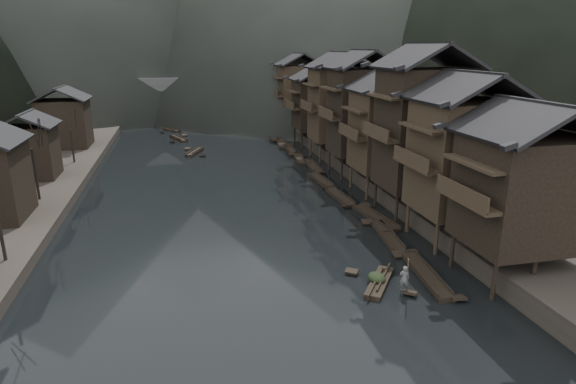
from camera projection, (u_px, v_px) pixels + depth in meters
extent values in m
plane|color=black|center=(244.00, 253.00, 36.78)|extent=(300.00, 300.00, 0.00)
cube|color=#2D2823|center=(417.00, 134.00, 81.25)|extent=(40.00, 200.00, 1.80)
cylinder|color=black|center=(494.00, 281.00, 29.71)|extent=(0.30, 0.30, 2.90)
cylinder|color=black|center=(452.00, 250.00, 34.19)|extent=(0.30, 0.30, 2.90)
cylinder|color=black|center=(533.00, 276.00, 30.29)|extent=(0.30, 0.30, 2.90)
cylinder|color=black|center=(487.00, 247.00, 34.77)|extent=(0.30, 0.30, 2.90)
cube|color=black|center=(523.00, 191.00, 31.18)|extent=(7.00, 6.00, 7.21)
cube|color=#33281C|center=(467.00, 200.00, 30.43)|extent=(1.20, 5.70, 0.25)
cylinder|color=#33281C|center=(437.00, 239.00, 36.24)|extent=(0.30, 0.30, 2.90)
cylinder|color=#33281C|center=(408.00, 217.00, 40.72)|extent=(0.30, 0.30, 2.90)
cylinder|color=#33281C|center=(469.00, 236.00, 36.82)|extent=(0.30, 0.30, 2.90)
cylinder|color=#33281C|center=(437.00, 215.00, 41.30)|extent=(0.30, 0.30, 2.90)
cube|color=#33281C|center=(463.00, 157.00, 37.50)|extent=(7.00, 6.00, 8.64)
cube|color=#33281C|center=(416.00, 165.00, 36.78)|extent=(1.20, 5.70, 0.25)
cylinder|color=black|center=(396.00, 209.00, 42.77)|extent=(0.30, 0.30, 2.90)
cylinder|color=black|center=(375.00, 194.00, 47.25)|extent=(0.30, 0.30, 2.90)
cylinder|color=black|center=(425.00, 207.00, 43.35)|extent=(0.30, 0.30, 2.90)
cylinder|color=black|center=(401.00, 192.00, 47.83)|extent=(0.30, 0.30, 2.90)
cube|color=black|center=(421.00, 129.00, 43.73)|extent=(7.00, 6.00, 10.73)
cube|color=#33281C|center=(380.00, 137.00, 43.04)|extent=(1.20, 5.70, 0.25)
cylinder|color=#33281C|center=(367.00, 188.00, 49.30)|extent=(0.30, 0.30, 2.90)
cylinder|color=#33281C|center=(351.00, 176.00, 53.78)|extent=(0.30, 0.30, 2.90)
cylinder|color=#33281C|center=(392.00, 186.00, 49.88)|extent=(0.30, 0.30, 2.90)
cylinder|color=#33281C|center=(374.00, 174.00, 54.36)|extent=(0.30, 0.30, 2.90)
cube|color=#33281C|center=(389.00, 131.00, 50.63)|extent=(7.00, 6.00, 8.16)
cube|color=#33281C|center=(353.00, 136.00, 49.90)|extent=(1.20, 5.70, 0.25)
cylinder|color=black|center=(342.00, 169.00, 56.77)|extent=(0.30, 0.30, 2.90)
cylinder|color=black|center=(329.00, 160.00, 61.24)|extent=(0.30, 0.30, 2.90)
cylinder|color=black|center=(364.00, 168.00, 57.35)|extent=(0.30, 0.30, 2.90)
cylinder|color=black|center=(350.00, 159.00, 61.83)|extent=(0.30, 0.30, 2.90)
cube|color=black|center=(361.00, 112.00, 57.82)|extent=(7.00, 6.00, 10.04)
cube|color=#33281C|center=(329.00, 117.00, 57.12)|extent=(1.20, 5.70, 0.25)
cylinder|color=#33281C|center=(320.00, 153.00, 65.16)|extent=(0.30, 0.30, 2.90)
cylinder|color=#33281C|center=(311.00, 146.00, 69.64)|extent=(0.30, 0.30, 2.90)
cylinder|color=#33281C|center=(339.00, 152.00, 65.74)|extent=(0.30, 0.30, 2.90)
cylinder|color=#33281C|center=(329.00, 145.00, 70.22)|extent=(0.30, 0.30, 2.90)
cube|color=#33281C|center=(338.00, 105.00, 66.26)|extent=(7.00, 6.00, 9.75)
cube|color=#33281C|center=(310.00, 109.00, 65.55)|extent=(1.20, 5.70, 0.25)
cylinder|color=black|center=(302.00, 140.00, 74.49)|extent=(0.30, 0.30, 2.90)
cylinder|color=black|center=(295.00, 134.00, 78.97)|extent=(0.30, 0.30, 2.90)
cylinder|color=black|center=(319.00, 139.00, 75.07)|extent=(0.30, 0.30, 2.90)
cylinder|color=black|center=(311.00, 134.00, 79.55)|extent=(0.30, 0.30, 2.90)
cube|color=black|center=(317.00, 104.00, 75.91)|extent=(7.00, 6.00, 7.51)
cube|color=#33281C|center=(293.00, 108.00, 75.18)|extent=(1.20, 5.70, 0.25)
cylinder|color=#33281C|center=(285.00, 127.00, 85.69)|extent=(0.30, 0.30, 2.90)
cylinder|color=#33281C|center=(280.00, 123.00, 90.16)|extent=(0.30, 0.30, 2.90)
cylinder|color=#33281C|center=(300.00, 127.00, 86.27)|extent=(0.30, 0.30, 2.90)
cylinder|color=#33281C|center=(294.00, 123.00, 90.75)|extent=(0.30, 0.30, 2.90)
cube|color=#33281C|center=(299.00, 92.00, 86.86)|extent=(7.00, 6.00, 9.26)
cube|color=#33281C|center=(277.00, 95.00, 86.14)|extent=(1.20, 5.70, 0.25)
cube|color=black|center=(31.00, 150.00, 53.64)|extent=(5.00, 5.00, 5.80)
cube|color=black|center=(65.00, 122.00, 70.29)|extent=(6.50, 6.50, 6.80)
cylinder|color=black|center=(46.00, 171.00, 46.13)|extent=(0.24, 0.24, 5.01)
cylinder|color=black|center=(77.00, 144.00, 61.00)|extent=(0.24, 0.24, 4.18)
cube|color=black|center=(425.00, 275.00, 33.04)|extent=(1.83, 7.21, 0.30)
cube|color=black|center=(426.00, 272.00, 32.99)|extent=(1.87, 7.07, 0.10)
cube|color=black|center=(399.00, 253.00, 36.10)|extent=(1.02, 0.97, 0.35)
cube|color=black|center=(457.00, 296.00, 29.90)|extent=(1.02, 0.97, 0.35)
cube|color=black|center=(387.00, 236.00, 39.73)|extent=(1.99, 7.13, 0.30)
cube|color=black|center=(387.00, 234.00, 39.68)|extent=(2.03, 6.99, 0.10)
cube|color=black|center=(367.00, 221.00, 42.72)|extent=(1.04, 0.98, 0.35)
cube|color=black|center=(411.00, 250.00, 36.65)|extent=(1.04, 0.98, 0.35)
cube|color=black|center=(375.00, 218.00, 44.02)|extent=(1.97, 7.20, 0.30)
cube|color=black|center=(375.00, 216.00, 43.97)|extent=(2.01, 7.06, 0.10)
cube|color=black|center=(366.00, 205.00, 47.23)|extent=(1.04, 0.98, 0.35)
cube|color=black|center=(386.00, 230.00, 40.73)|extent=(1.04, 0.98, 0.35)
cube|color=black|center=(340.00, 197.00, 49.90)|extent=(1.43, 5.98, 0.30)
cube|color=black|center=(340.00, 196.00, 49.85)|extent=(1.48, 5.86, 0.10)
cube|color=black|center=(333.00, 188.00, 52.54)|extent=(0.97, 0.78, 0.32)
cube|color=black|center=(348.00, 205.00, 47.17)|extent=(0.97, 0.78, 0.32)
cube|color=black|center=(321.00, 181.00, 56.06)|extent=(1.40, 5.93, 0.30)
cube|color=black|center=(321.00, 179.00, 56.01)|extent=(1.45, 5.81, 0.10)
cube|color=black|center=(315.00, 174.00, 58.68)|extent=(0.97, 0.77, 0.32)
cube|color=black|center=(327.00, 186.00, 53.36)|extent=(0.97, 0.77, 0.32)
cube|color=black|center=(313.00, 167.00, 62.68)|extent=(1.43, 7.12, 0.30)
cube|color=black|center=(313.00, 165.00, 62.63)|extent=(1.48, 6.98, 0.10)
cube|color=black|center=(305.00, 160.00, 65.77)|extent=(0.97, 0.91, 0.35)
cube|color=black|center=(321.00, 172.00, 59.51)|extent=(0.97, 0.91, 0.35)
cube|color=black|center=(299.00, 159.00, 66.84)|extent=(1.89, 6.22, 0.30)
cube|color=black|center=(299.00, 158.00, 66.79)|extent=(1.93, 6.10, 0.10)
cube|color=black|center=(292.00, 154.00, 69.44)|extent=(1.03, 0.87, 0.33)
cube|color=black|center=(307.00, 163.00, 64.16)|extent=(1.03, 0.87, 0.33)
cube|color=black|center=(290.00, 149.00, 73.33)|extent=(1.62, 6.18, 0.30)
cube|color=black|center=(290.00, 148.00, 73.28)|extent=(1.67, 6.07, 0.10)
cube|color=black|center=(284.00, 145.00, 75.96)|extent=(1.00, 0.83, 0.33)
cube|color=black|center=(296.00, 152.00, 70.61)|extent=(1.00, 0.83, 0.33)
cube|color=black|center=(281.00, 144.00, 77.39)|extent=(1.94, 7.07, 0.30)
cube|color=black|center=(281.00, 143.00, 77.34)|extent=(1.97, 6.93, 0.10)
cube|color=black|center=(275.00, 139.00, 80.37)|extent=(1.03, 0.96, 0.35)
cube|color=black|center=(288.00, 147.00, 74.33)|extent=(1.03, 0.96, 0.35)
cube|color=black|center=(271.00, 137.00, 83.03)|extent=(1.20, 7.71, 0.30)
cube|color=black|center=(271.00, 136.00, 82.98)|extent=(1.25, 7.56, 0.10)
cube|color=black|center=(267.00, 133.00, 86.42)|extent=(0.95, 0.95, 0.37)
cube|color=black|center=(276.00, 140.00, 79.55)|extent=(0.95, 0.95, 0.37)
cube|color=black|center=(266.00, 131.00, 88.92)|extent=(1.91, 7.21, 0.30)
cube|color=black|center=(266.00, 130.00, 88.87)|extent=(1.95, 7.08, 0.10)
cube|color=black|center=(261.00, 127.00, 91.97)|extent=(1.03, 0.98, 0.35)
cube|color=black|center=(272.00, 133.00, 85.79)|extent=(1.03, 0.98, 0.35)
cube|color=black|center=(195.00, 152.00, 71.16)|extent=(2.97, 5.49, 0.30)
cube|color=black|center=(195.00, 151.00, 71.11)|extent=(2.98, 5.40, 0.10)
cube|color=black|center=(187.00, 148.00, 73.20)|extent=(1.04, 0.95, 0.31)
cube|color=black|center=(202.00, 154.00, 69.03)|extent=(1.04, 0.95, 0.31)
cube|color=black|center=(178.00, 139.00, 81.64)|extent=(3.02, 5.96, 0.30)
cube|color=black|center=(178.00, 137.00, 81.59)|extent=(3.02, 5.87, 0.10)
cube|color=black|center=(184.00, 135.00, 84.33)|extent=(1.05, 0.99, 0.33)
cube|color=black|center=(172.00, 141.00, 78.87)|extent=(1.05, 0.99, 0.33)
cube|color=black|center=(170.00, 130.00, 90.15)|extent=(3.84, 5.20, 0.30)
cube|color=black|center=(170.00, 129.00, 90.09)|extent=(3.82, 5.13, 0.10)
cube|color=black|center=(178.00, 127.00, 92.50)|extent=(1.09, 1.04, 0.31)
cube|color=black|center=(162.00, 131.00, 87.71)|extent=(1.09, 1.04, 0.31)
cube|color=black|center=(213.00, 119.00, 102.82)|extent=(1.03, 5.67, 0.30)
cube|color=black|center=(213.00, 119.00, 102.76)|extent=(1.08, 5.56, 0.10)
cube|color=black|center=(212.00, 117.00, 105.32)|extent=(0.85, 0.71, 0.32)
cube|color=black|center=(214.00, 121.00, 100.23)|extent=(0.85, 0.71, 0.32)
cube|color=#4C4C4F|center=(197.00, 85.00, 101.86)|extent=(40.00, 6.00, 1.60)
cube|color=#4C4C4F|center=(197.00, 80.00, 98.96)|extent=(40.00, 0.50, 1.00)
cube|color=#4C4C4F|center=(196.00, 78.00, 104.00)|extent=(40.00, 0.50, 1.00)
cube|color=#4C4C4F|center=(130.00, 106.00, 100.06)|extent=(3.20, 6.00, 6.40)
cube|color=#4C4C4F|center=(177.00, 105.00, 102.07)|extent=(3.20, 6.00, 6.40)
cube|color=#4C4C4F|center=(219.00, 104.00, 103.98)|extent=(3.20, 6.00, 6.40)
cube|color=#4C4C4F|center=(262.00, 103.00, 105.99)|extent=(3.20, 6.00, 6.40)
cube|color=black|center=(379.00, 283.00, 31.95)|extent=(3.51, 4.39, 0.30)
cube|color=black|center=(380.00, 280.00, 31.90)|extent=(3.50, 4.34, 0.10)
cube|color=black|center=(352.00, 271.00, 33.35)|extent=(1.04, 0.97, 0.29)
cube|color=black|center=(410.00, 292.00, 30.48)|extent=(1.04, 0.97, 0.29)
ellipsoid|color=black|center=(377.00, 273.00, 31.92)|extent=(1.11, 1.46, 0.67)
imported|color=slate|center=(405.00, 275.00, 30.49)|extent=(0.73, 0.60, 1.72)
cylinder|color=#8C7A51|center=(410.00, 238.00, 29.80)|extent=(1.26, 2.21, 3.30)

